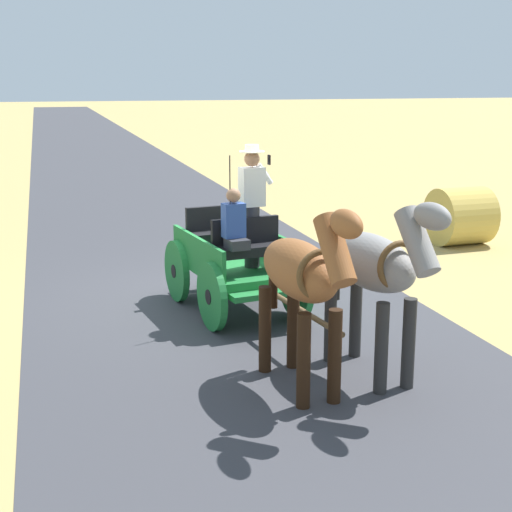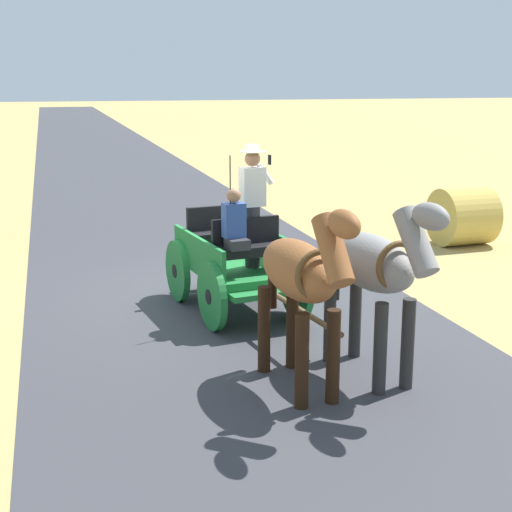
# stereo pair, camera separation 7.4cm
# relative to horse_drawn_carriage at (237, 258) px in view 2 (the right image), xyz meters

# --- Properties ---
(ground_plane) EXTENTS (200.00, 200.00, 0.00)m
(ground_plane) POSITION_rel_horse_drawn_carriage_xyz_m (0.12, -0.74, -0.82)
(ground_plane) COLOR tan
(road_surface) EXTENTS (5.95, 160.00, 0.01)m
(road_surface) POSITION_rel_horse_drawn_carriage_xyz_m (0.12, -0.74, -0.81)
(road_surface) COLOR #38383D
(road_surface) RESTS_ON ground
(horse_drawn_carriage) EXTENTS (1.74, 4.51, 2.50)m
(horse_drawn_carriage) POSITION_rel_horse_drawn_carriage_xyz_m (0.00, 0.00, 0.00)
(horse_drawn_carriage) COLOR #1E7233
(horse_drawn_carriage) RESTS_ON ground
(horse_near_side) EXTENTS (0.80, 2.15, 2.21)m
(horse_near_side) POSITION_rel_horse_drawn_carriage_xyz_m (-0.88, 2.93, 0.51)
(horse_near_side) COLOR gray
(horse_near_side) RESTS_ON ground
(horse_off_side) EXTENTS (0.70, 2.14, 2.21)m
(horse_off_side) POSITION_rel_horse_drawn_carriage_xyz_m (0.04, 3.06, 0.51)
(horse_off_side) COLOR brown
(horse_off_side) RESTS_ON ground
(hay_bale) EXTENTS (1.17, 1.27, 1.20)m
(hay_bale) POSITION_rel_horse_drawn_carriage_xyz_m (-5.65, -3.18, -0.22)
(hay_bale) COLOR gold
(hay_bale) RESTS_ON ground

